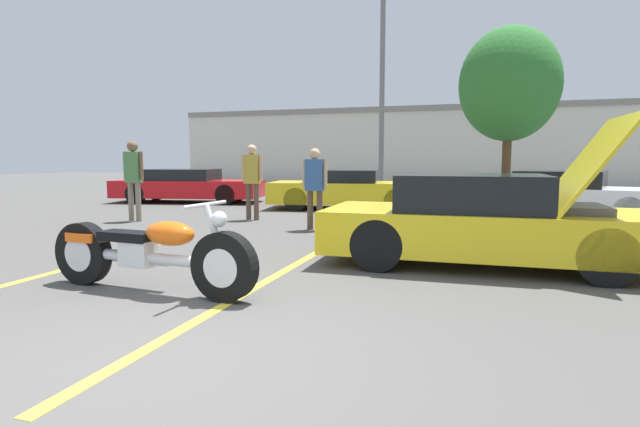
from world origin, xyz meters
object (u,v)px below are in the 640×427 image
Objects in this scene: parked_car_mid_row at (347,190)px; spectator_near_motorcycle at (133,173)px; light_pole at (384,84)px; parked_car_right_row at (566,195)px; spectator_midground at (252,175)px; tree_background at (509,85)px; parked_car_left_row at (188,186)px; motorcycle at (149,253)px; spectator_by_show_car at (315,182)px; show_car_hood_open at (484,221)px.

spectator_near_motorcycle is (-3.92, -4.21, 0.55)m from parked_car_mid_row.
light_pole is at bearing 76.72° from parked_car_mid_row.
light_pole reaches higher than parked_car_mid_row.
parked_car_right_row is 2.63× the size of spectator_midground.
parked_car_right_row is 7.65m from spectator_midground.
parked_car_mid_row is 5.78m from spectator_near_motorcycle.
parked_car_left_row is (-10.05, -5.12, -3.53)m from tree_background.
motorcycle is 11.47m from parked_car_left_row.
parked_car_mid_row is at bearing -128.27° from tree_background.
spectator_near_motorcycle is 4.39m from spectator_by_show_car.
parked_car_mid_row is 4.34m from spectator_by_show_car.
show_car_hood_open is at bearing -93.66° from tree_background.
light_pole is at bearing -156.37° from tree_background.
tree_background reaches higher than motorcycle.
tree_background is 2.35× the size of motorcycle.
motorcycle is at bearing -105.16° from parked_car_right_row.
parked_car_mid_row reaches higher than motorcycle.
show_car_hood_open is at bearing -49.48° from parked_car_left_row.
spectator_midground is at bearing 149.37° from spectator_by_show_car.
parked_car_right_row is 2.52× the size of spectator_near_motorcycle.
parked_car_mid_row reaches higher than parked_car_left_row.
parked_car_right_row is 1.00× the size of parked_car_mid_row.
light_pole is 7.82m from spectator_midground.
show_car_hood_open is 4.08m from spectator_by_show_car.
parked_car_mid_row is at bearing 96.13° from spectator_by_show_car.
spectator_near_motorcycle reaches higher than parked_car_right_row.
tree_background is 3.48× the size of spectator_midground.
light_pole is 13.65m from motorcycle.
light_pole reaches higher than parked_car_left_row.
parked_car_left_row reaches higher than motorcycle.
show_car_hood_open is at bearing -35.10° from spectator_midground.
parked_car_mid_row is at bearing 47.03° from spectator_near_motorcycle.
parked_car_right_row is 11.22m from parked_car_left_row.
tree_background is (4.17, 1.83, 0.04)m from light_pole.
parked_car_left_row is (-9.26, 7.33, -0.06)m from show_car_hood_open.
spectator_by_show_car is at bearing -126.69° from parked_car_right_row.
spectator_near_motorcycle is at bearing -117.67° from light_pole.
show_car_hood_open reaches higher than motorcycle.
light_pole is 11.66m from show_car_hood_open.
spectator_near_motorcycle reaches higher than parked_car_left_row.
tree_background reaches higher than spectator_near_motorcycle.
parked_car_mid_row is at bearing -167.52° from parked_car_right_row.
show_car_hood_open is at bearing 41.01° from motorcycle.
show_car_hood_open is at bearing -37.55° from spectator_by_show_car.
parked_car_right_row is (1.93, 6.47, -0.05)m from show_car_hood_open.
motorcycle is 10.48m from parked_car_right_row.
spectator_near_motorcycle is at bearing -156.77° from spectator_midground.
show_car_hood_open is 2.59× the size of spectator_by_show_car.
parked_car_left_row is at bearing 124.99° from motorcycle.
parked_car_right_row is at bearing 72.13° from show_car_hood_open.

